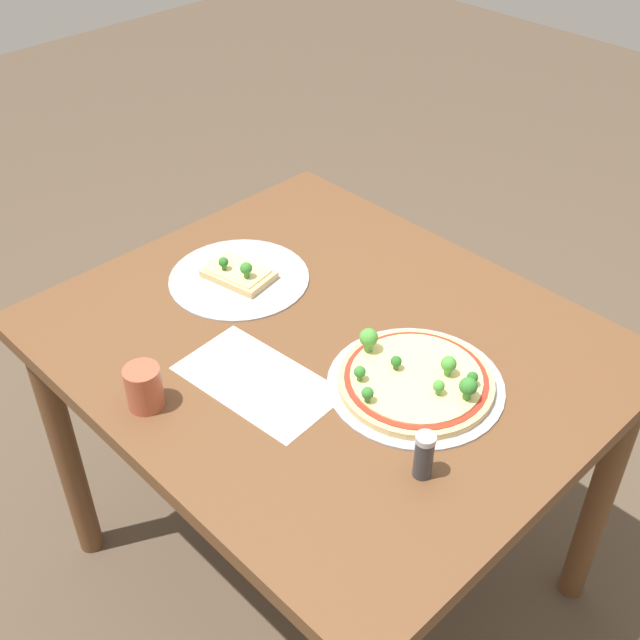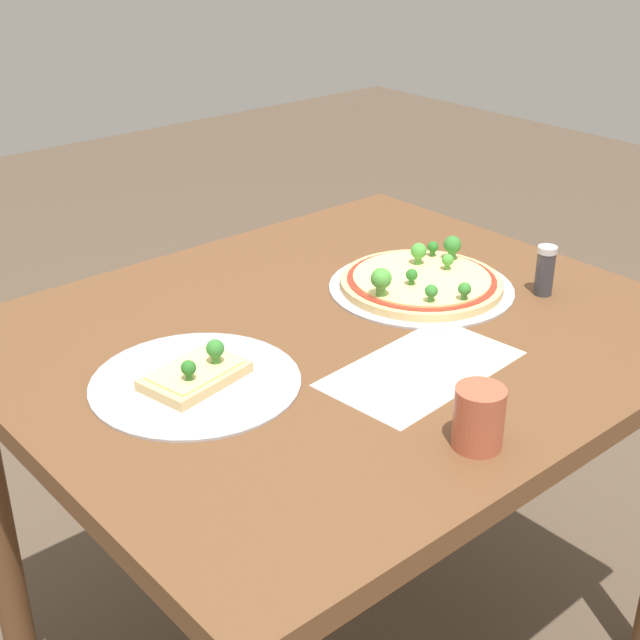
# 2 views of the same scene
# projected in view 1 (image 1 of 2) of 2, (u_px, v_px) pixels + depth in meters

# --- Properties ---
(ground_plane) EXTENTS (8.00, 8.00, 0.00)m
(ground_plane) POSITION_uv_depth(u_px,v_px,m) (325.00, 565.00, 2.07)
(ground_plane) COLOR brown
(dining_table) EXTENTS (1.07, 0.91, 0.76)m
(dining_table) POSITION_uv_depth(u_px,v_px,m) (326.00, 377.00, 1.66)
(dining_table) COLOR brown
(dining_table) RESTS_ON ground_plane
(pizza_tray_whole) EXTENTS (0.33, 0.33, 0.07)m
(pizza_tray_whole) POSITION_uv_depth(u_px,v_px,m) (416.00, 380.00, 1.48)
(pizza_tray_whole) COLOR #A3A3A8
(pizza_tray_whole) RESTS_ON dining_table
(pizza_tray_slice) EXTENTS (0.31, 0.31, 0.06)m
(pizza_tray_slice) POSITION_uv_depth(u_px,v_px,m) (239.00, 276.00, 1.75)
(pizza_tray_slice) COLOR #A3A3A8
(pizza_tray_slice) RESTS_ON dining_table
(drinking_cup) EXTENTS (0.07, 0.07, 0.08)m
(drinking_cup) POSITION_uv_depth(u_px,v_px,m) (144.00, 387.00, 1.42)
(drinking_cup) COLOR #AD5138
(drinking_cup) RESTS_ON dining_table
(condiment_shaker) EXTENTS (0.03, 0.03, 0.09)m
(condiment_shaker) POSITION_uv_depth(u_px,v_px,m) (424.00, 455.00, 1.29)
(condiment_shaker) COLOR #333338
(condiment_shaker) RESTS_ON dining_table
(paper_menu) EXTENTS (0.32, 0.20, 0.00)m
(paper_menu) POSITION_uv_depth(u_px,v_px,m) (257.00, 380.00, 1.50)
(paper_menu) COLOR silver
(paper_menu) RESTS_ON dining_table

